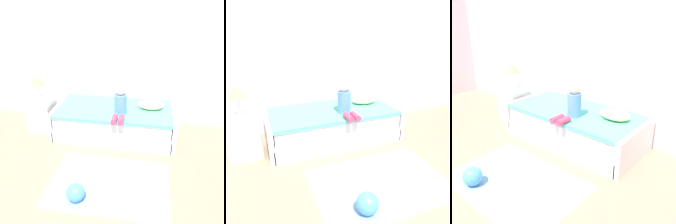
{
  "view_description": "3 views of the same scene",
  "coord_description": "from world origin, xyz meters",
  "views": [
    {
      "loc": [
        0.62,
        -1.71,
        2.34
      ],
      "look_at": [
        0.04,
        1.75,
        0.55
      ],
      "focal_mm": 38.37,
      "sensor_mm": 36.0,
      "label": 1
    },
    {
      "loc": [
        -1.07,
        -1.13,
        1.77
      ],
      "look_at": [
        0.04,
        1.75,
        0.55
      ],
      "focal_mm": 35.41,
      "sensor_mm": 36.0,
      "label": 2
    },
    {
      "loc": [
        2.25,
        -0.87,
        1.95
      ],
      "look_at": [
        0.04,
        1.75,
        0.55
      ],
      "focal_mm": 41.43,
      "sensor_mm": 36.0,
      "label": 3
    }
  ],
  "objects": [
    {
      "name": "toy_ball",
      "position": [
        -0.18,
        0.36,
        0.11
      ],
      "size": [
        0.23,
        0.23,
        0.23
      ],
      "primitive_type": "sphere",
      "color": "#4C99E5",
      "rests_on": "ground"
    },
    {
      "name": "area_rug",
      "position": [
        0.18,
        0.7,
        0.0
      ],
      "size": [
        1.6,
        1.1,
        0.01
      ],
      "primitive_type": "cube",
      "color": "#7AA8CC",
      "rests_on": "ground"
    },
    {
      "name": "pillow",
      "position": [
        0.66,
        2.1,
        0.56
      ],
      "size": [
        0.44,
        0.3,
        0.13
      ],
      "primitive_type": "ellipsoid",
      "color": "#F2E58C",
      "rests_on": "bed"
    },
    {
      "name": "nightstand",
      "position": [
        -1.31,
        1.95,
        0.3
      ],
      "size": [
        0.44,
        0.44,
        0.6
      ],
      "primitive_type": "cube",
      "color": "white",
      "rests_on": "ground"
    },
    {
      "name": "wall_rear",
      "position": [
        0.0,
        2.6,
        1.45
      ],
      "size": [
        7.2,
        0.1,
        2.9
      ],
      "primitive_type": "cube",
      "color": "white",
      "rests_on": "ground"
    },
    {
      "name": "ground_plane",
      "position": [
        0.0,
        0.0,
        0.0
      ],
      "size": [
        9.2,
        9.2,
        0.0
      ],
      "primitive_type": "plane",
      "color": "gray"
    },
    {
      "name": "child_figure",
      "position": [
        0.17,
        1.77,
        0.7
      ],
      "size": [
        0.2,
        0.51,
        0.5
      ],
      "color": "#598CD1",
      "rests_on": "bed"
    },
    {
      "name": "bed",
      "position": [
        0.04,
        2.0,
        0.25
      ],
      "size": [
        2.11,
        1.0,
        0.5
      ],
      "color": "white",
      "rests_on": "ground"
    },
    {
      "name": "table_lamp",
      "position": [
        -1.31,
        1.95,
        0.94
      ],
      "size": [
        0.24,
        0.24,
        0.45
      ],
      "color": "silver",
      "rests_on": "nightstand"
    }
  ]
}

